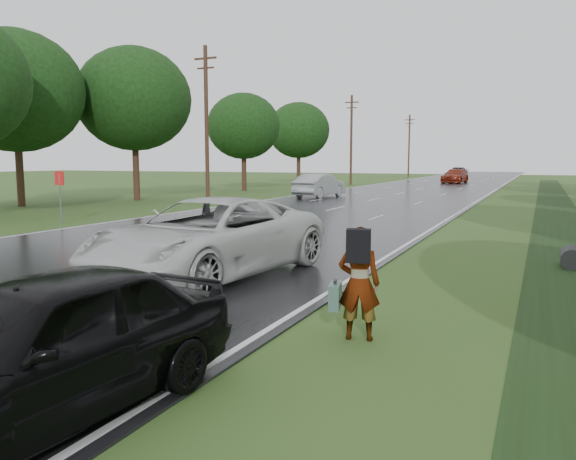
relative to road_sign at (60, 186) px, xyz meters
The scene contains 19 objects.
road 34.12m from the road_sign, 75.56° to the left, with size 14.00×180.00×0.04m, color black.
edge_stripe_east 36.39m from the road_sign, 65.20° to the left, with size 0.12×180.00×0.01m, color silver.
edge_stripe_west 33.08m from the road_sign, 86.96° to the left, with size 0.12×180.00×0.01m, color silver.
center_line 34.11m from the road_sign, 75.56° to the left, with size 0.12×180.00×0.01m, color silver.
drainage_ditch 21.16m from the road_sign, 18.54° to the left, with size 2.20×120.00×0.56m.
road_sign is the anchor object (origin of this frame).
utility_pole_mid 13.50m from the road_sign, 93.08° to the left, with size 1.60×0.26×10.00m.
utility_pole_far 43.15m from the road_sign, 90.93° to the left, with size 1.60×0.26×10.00m.
utility_pole_distant 73.09m from the road_sign, 90.55° to the left, with size 1.60×0.26×10.00m.
tree_west_c 15.46m from the road_sign, 116.57° to the left, with size 7.80×7.80×10.43m.
tree_west_d 27.91m from the road_sign, 101.92° to the left, with size 6.60×6.60×8.80m.
tree_west_e 12.38m from the road_sign, 147.72° to the left, with size 8.00×8.00×10.44m.
tree_west_f 41.72m from the road_sign, 98.74° to the left, with size 7.00×7.00×9.29m.
pedestrian 19.48m from the road_sign, 31.04° to the right, with size 0.89×0.68×1.78m.
white_pickup 13.97m from the road_sign, 30.12° to the right, with size 3.07×6.67×1.85m, color silver.
dark_sedan 20.25m from the road_sign, 44.21° to the right, with size 1.91×4.74×1.62m, color black.
silver_sedan 21.11m from the road_sign, 78.65° to the left, with size 1.85×5.30×1.75m, color #9A9DA2.
far_car_red 53.10m from the road_sign, 79.69° to the left, with size 2.35×5.79×1.68m, color maroon.
far_car_dark 83.05m from the road_sign, 85.86° to the left, with size 1.58×4.54×1.50m, color black.
Camera 1 is at (10.71, -6.21, 2.78)m, focal length 35.00 mm.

